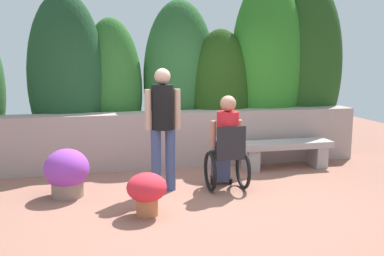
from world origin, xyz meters
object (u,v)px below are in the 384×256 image
at_px(person_standing_companion, 163,121).
at_px(flower_pot_terracotta_by_wall, 67,172).
at_px(stone_bench, 285,150).
at_px(flower_pot_purple_near, 147,191).
at_px(person_in_wheelchair, 226,146).

distance_m(person_standing_companion, flower_pot_terracotta_by_wall, 1.45).
xyz_separation_m(stone_bench, person_standing_companion, (-2.17, -0.76, 0.67)).
bearing_deg(person_standing_companion, flower_pot_terracotta_by_wall, 173.86).
relative_size(person_standing_companion, flower_pot_terracotta_by_wall, 2.62).
bearing_deg(flower_pot_terracotta_by_wall, stone_bench, 11.88).
xyz_separation_m(person_standing_companion, flower_pot_purple_near, (-0.34, -0.90, -0.68)).
bearing_deg(stone_bench, person_in_wheelchair, -150.00).
relative_size(stone_bench, person_in_wheelchair, 1.18).
xyz_separation_m(person_in_wheelchair, flower_pot_terracotta_by_wall, (-2.16, 0.16, -0.29)).
bearing_deg(stone_bench, flower_pot_purple_near, -150.85).
bearing_deg(person_standing_companion, stone_bench, 14.24).
relative_size(flower_pot_purple_near, flower_pot_terracotta_by_wall, 0.79).
bearing_deg(stone_bench, person_standing_companion, -165.09).
distance_m(stone_bench, flower_pot_purple_near, 3.01).
height_order(person_in_wheelchair, flower_pot_purple_near, person_in_wheelchair).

